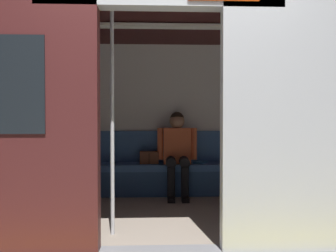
{
  "coord_description": "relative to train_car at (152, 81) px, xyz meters",
  "views": [
    {
      "loc": [
        0.06,
        2.87,
        1.08
      ],
      "look_at": [
        -0.11,
        -1.18,
        0.99
      ],
      "focal_mm": 38.09,
      "sensor_mm": 36.0,
      "label": 1
    }
  ],
  "objects": [
    {
      "name": "ground_plane",
      "position": [
        -0.07,
        1.14,
        -1.49
      ],
      "size": [
        60.0,
        60.0,
        0.0
      ],
      "primitive_type": "plane",
      "color": "gray"
    },
    {
      "name": "train_car",
      "position": [
        0.0,
        0.0,
        0.0
      ],
      "size": [
        6.4,
        2.6,
        2.27
      ],
      "color": "silver",
      "rests_on": "ground_plane"
    },
    {
      "name": "bench_seat",
      "position": [
        -0.07,
        -0.96,
        -1.16
      ],
      "size": [
        3.16,
        0.44,
        0.44
      ],
      "color": "#38609E",
      "rests_on": "ground_plane"
    },
    {
      "name": "person_seated",
      "position": [
        -0.35,
        -0.9,
        -0.83
      ],
      "size": [
        0.55,
        0.68,
        1.16
      ],
      "color": "#CC5933",
      "rests_on": "ground_plane"
    },
    {
      "name": "handbag",
      "position": [
        0.04,
        -0.99,
        -0.97
      ],
      "size": [
        0.26,
        0.15,
        0.17
      ],
      "color": "brown",
      "rests_on": "bench_seat"
    },
    {
      "name": "book",
      "position": [
        -0.69,
        -1.03,
        -1.04
      ],
      "size": [
        0.24,
        0.27,
        0.03
      ],
      "primitive_type": "cube",
      "rotation": [
        0.0,
        0.0,
        -0.52
      ],
      "color": "#26598C",
      "rests_on": "bench_seat"
    },
    {
      "name": "grab_pole_door",
      "position": [
        0.37,
        0.73,
        -0.43
      ],
      "size": [
        0.04,
        0.04,
        2.13
      ],
      "primitive_type": "cylinder",
      "color": "silver",
      "rests_on": "ground_plane"
    }
  ]
}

